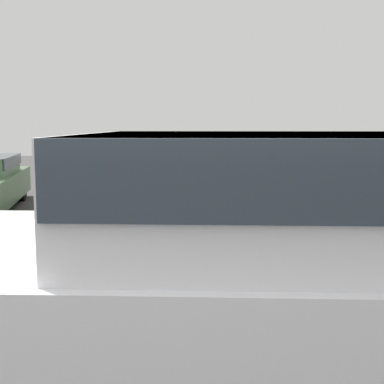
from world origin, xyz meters
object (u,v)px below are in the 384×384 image
object	(u,v)px
pickup_truck	(314,297)
parked_sedan_d	(321,177)
wheel_stop_curb	(93,189)
parked_sedan_b	(104,178)
parked_sedan_c	(211,177)

from	to	relation	value
pickup_truck	parked_sedan_d	bearing A→B (deg)	78.83
parked_sedan_d	wheel_stop_curb	size ratio (longest dim) A/B	2.52
parked_sedan_b	parked_sedan_d	bearing A→B (deg)	83.39
pickup_truck	parked_sedan_c	world-z (taller)	pickup_truck
parked_sedan_c	parked_sedan_d	bearing A→B (deg)	89.22
pickup_truck	wheel_stop_curb	bearing A→B (deg)	108.71
parked_sedan_b	parked_sedan_d	world-z (taller)	parked_sedan_b
parked_sedan_b	parked_sedan_d	distance (m)	5.13
parked_sedan_b	parked_sedan_c	bearing A→B (deg)	80.79
pickup_truck	wheel_stop_curb	xyz separation A→B (m)	(-1.75, 12.55, -0.86)
parked_sedan_d	wheel_stop_curb	xyz separation A→B (m)	(-5.51, 3.23, -0.56)
pickup_truck	parked_sedan_d	distance (m)	10.05
parked_sedan_b	wheel_stop_curb	size ratio (longest dim) A/B	2.57
parked_sedan_d	parked_sedan_b	bearing A→B (deg)	-93.41
pickup_truck	parked_sedan_c	bearing A→B (deg)	94.16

